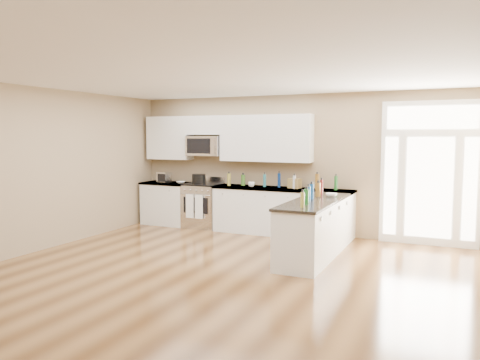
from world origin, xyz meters
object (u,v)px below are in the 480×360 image
(peninsula_cabinet, at_px, (314,231))
(kitchen_range, at_px, (203,205))
(toaster_oven, at_px, (164,177))
(stockpot, at_px, (199,179))

(peninsula_cabinet, relative_size, kitchen_range, 2.15)
(toaster_oven, bearing_deg, peninsula_cabinet, -10.07)
(peninsula_cabinet, height_order, toaster_oven, toaster_oven)
(stockpot, relative_size, toaster_oven, 1.09)
(peninsula_cabinet, relative_size, toaster_oven, 8.56)
(stockpot, distance_m, toaster_oven, 0.91)
(kitchen_range, distance_m, stockpot, 0.59)
(stockpot, xyz_separation_m, toaster_oven, (-0.91, 0.04, -0.01))
(peninsula_cabinet, relative_size, stockpot, 7.88)
(peninsula_cabinet, xyz_separation_m, toaster_oven, (-3.83, 1.38, 0.62))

